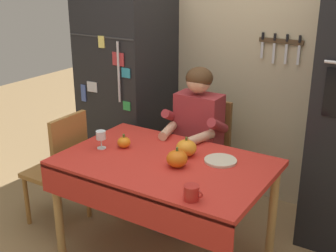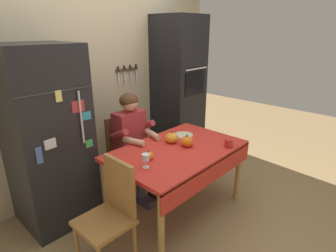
{
  "view_description": "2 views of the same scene",
  "coord_description": "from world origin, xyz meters",
  "px_view_note": "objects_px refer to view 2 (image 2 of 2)",
  "views": [
    {
      "loc": [
        1.43,
        -2.16,
        1.95
      ],
      "look_at": [
        -0.02,
        0.18,
        0.96
      ],
      "focal_mm": 46.89,
      "sensor_mm": 36.0,
      "label": 1
    },
    {
      "loc": [
        -1.95,
        -1.59,
        1.92
      ],
      "look_at": [
        -0.07,
        0.16,
        0.99
      ],
      "focal_mm": 29.12,
      "sensor_mm": 36.0,
      "label": 2
    }
  ],
  "objects_px": {
    "dining_table": "(179,157)",
    "pumpkin_large": "(172,138)",
    "pumpkin_medium": "(187,141)",
    "chair_behind_person": "(124,150)",
    "coffee_mug": "(229,143)",
    "serving_tray": "(184,135)",
    "wine_glass": "(146,158)",
    "refrigerator": "(48,138)",
    "seated_person": "(134,137)",
    "pumpkin_small": "(149,156)",
    "wall_oven": "(178,91)",
    "chair_left_side": "(111,210)"
  },
  "relations": [
    {
      "from": "dining_table",
      "to": "pumpkin_large",
      "type": "relative_size",
      "value": 9.89
    },
    {
      "from": "pumpkin_medium",
      "to": "chair_behind_person",
      "type": "bearing_deg",
      "value": 104.59
    },
    {
      "from": "coffee_mug",
      "to": "serving_tray",
      "type": "distance_m",
      "value": 0.55
    },
    {
      "from": "chair_behind_person",
      "to": "wine_glass",
      "type": "relative_size",
      "value": 7.05
    },
    {
      "from": "serving_tray",
      "to": "refrigerator",
      "type": "bearing_deg",
      "value": 151.88
    },
    {
      "from": "coffee_mug",
      "to": "wine_glass",
      "type": "height_order",
      "value": "wine_glass"
    },
    {
      "from": "refrigerator",
      "to": "serving_tray",
      "type": "height_order",
      "value": "refrigerator"
    },
    {
      "from": "coffee_mug",
      "to": "wine_glass",
      "type": "bearing_deg",
      "value": 161.38
    },
    {
      "from": "seated_person",
      "to": "serving_tray",
      "type": "bearing_deg",
      "value": -43.89
    },
    {
      "from": "pumpkin_small",
      "to": "chair_behind_person",
      "type": "bearing_deg",
      "value": 69.42
    },
    {
      "from": "dining_table",
      "to": "pumpkin_small",
      "type": "relative_size",
      "value": 13.84
    },
    {
      "from": "refrigerator",
      "to": "chair_behind_person",
      "type": "distance_m",
      "value": 0.94
    },
    {
      "from": "pumpkin_large",
      "to": "wine_glass",
      "type": "bearing_deg",
      "value": -159.93
    },
    {
      "from": "wall_oven",
      "to": "pumpkin_medium",
      "type": "xyz_separation_m",
      "value": [
        -0.93,
        -0.94,
        -0.25
      ]
    },
    {
      "from": "wall_oven",
      "to": "chair_left_side",
      "type": "bearing_deg",
      "value": -153.5
    },
    {
      "from": "wall_oven",
      "to": "wine_glass",
      "type": "relative_size",
      "value": 15.93
    },
    {
      "from": "wine_glass",
      "to": "pumpkin_medium",
      "type": "height_order",
      "value": "same"
    },
    {
      "from": "refrigerator",
      "to": "wine_glass",
      "type": "relative_size",
      "value": 13.65
    },
    {
      "from": "dining_table",
      "to": "coffee_mug",
      "type": "relative_size",
      "value": 12.14
    },
    {
      "from": "refrigerator",
      "to": "pumpkin_small",
      "type": "xyz_separation_m",
      "value": [
        0.58,
        -0.82,
        -0.12
      ]
    },
    {
      "from": "coffee_mug",
      "to": "refrigerator",
      "type": "bearing_deg",
      "value": 137.88
    },
    {
      "from": "wall_oven",
      "to": "dining_table",
      "type": "height_order",
      "value": "wall_oven"
    },
    {
      "from": "refrigerator",
      "to": "serving_tray",
      "type": "relative_size",
      "value": 8.31
    },
    {
      "from": "wall_oven",
      "to": "seated_person",
      "type": "relative_size",
      "value": 1.69
    },
    {
      "from": "dining_table",
      "to": "pumpkin_large",
      "type": "xyz_separation_m",
      "value": [
        0.08,
        0.17,
        0.14
      ]
    },
    {
      "from": "pumpkin_large",
      "to": "pumpkin_small",
      "type": "bearing_deg",
      "value": -166.05
    },
    {
      "from": "chair_left_side",
      "to": "wine_glass",
      "type": "height_order",
      "value": "chair_left_side"
    },
    {
      "from": "seated_person",
      "to": "coffee_mug",
      "type": "relative_size",
      "value": 10.8
    },
    {
      "from": "dining_table",
      "to": "pumpkin_small",
      "type": "bearing_deg",
      "value": 170.88
    },
    {
      "from": "wine_glass",
      "to": "wall_oven",
      "type": "bearing_deg",
      "value": 31.89
    },
    {
      "from": "pumpkin_large",
      "to": "pumpkin_medium",
      "type": "height_order",
      "value": "pumpkin_large"
    },
    {
      "from": "wall_oven",
      "to": "serving_tray",
      "type": "relative_size",
      "value": 9.69
    },
    {
      "from": "chair_behind_person",
      "to": "coffee_mug",
      "type": "height_order",
      "value": "chair_behind_person"
    },
    {
      "from": "pumpkin_small",
      "to": "wall_oven",
      "type": "bearing_deg",
      "value": 31.31
    },
    {
      "from": "seated_person",
      "to": "pumpkin_large",
      "type": "xyz_separation_m",
      "value": [
        0.17,
        -0.43,
        0.06
      ]
    },
    {
      "from": "coffee_mug",
      "to": "dining_table",
      "type": "bearing_deg",
      "value": 139.81
    },
    {
      "from": "wall_oven",
      "to": "chair_behind_person",
      "type": "xyz_separation_m",
      "value": [
        -1.14,
        -0.13,
        -0.54
      ]
    },
    {
      "from": "chair_left_side",
      "to": "pumpkin_large",
      "type": "height_order",
      "value": "chair_left_side"
    },
    {
      "from": "coffee_mug",
      "to": "pumpkin_large",
      "type": "relative_size",
      "value": 0.81
    },
    {
      "from": "refrigerator",
      "to": "wall_oven",
      "type": "relative_size",
      "value": 0.86
    },
    {
      "from": "pumpkin_medium",
      "to": "serving_tray",
      "type": "height_order",
      "value": "pumpkin_medium"
    },
    {
      "from": "refrigerator",
      "to": "pumpkin_large",
      "type": "xyz_separation_m",
      "value": [
        1.03,
        -0.71,
        -0.1
      ]
    },
    {
      "from": "dining_table",
      "to": "chair_behind_person",
      "type": "xyz_separation_m",
      "value": [
        -0.09,
        0.79,
        -0.14
      ]
    },
    {
      "from": "wine_glass",
      "to": "pumpkin_large",
      "type": "xyz_separation_m",
      "value": [
        0.57,
        0.21,
        -0.04
      ]
    },
    {
      "from": "seated_person",
      "to": "serving_tray",
      "type": "distance_m",
      "value": 0.58
    },
    {
      "from": "dining_table",
      "to": "refrigerator",
      "type": "bearing_deg",
      "value": 137.09
    },
    {
      "from": "dining_table",
      "to": "seated_person",
      "type": "height_order",
      "value": "seated_person"
    },
    {
      "from": "chair_left_side",
      "to": "wine_glass",
      "type": "distance_m",
      "value": 0.52
    },
    {
      "from": "coffee_mug",
      "to": "pumpkin_small",
      "type": "bearing_deg",
      "value": 152.58
    },
    {
      "from": "refrigerator",
      "to": "coffee_mug",
      "type": "xyz_separation_m",
      "value": [
        1.36,
        -1.23,
        -0.12
      ]
    }
  ]
}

